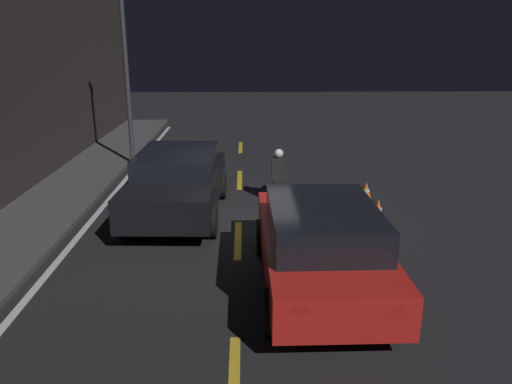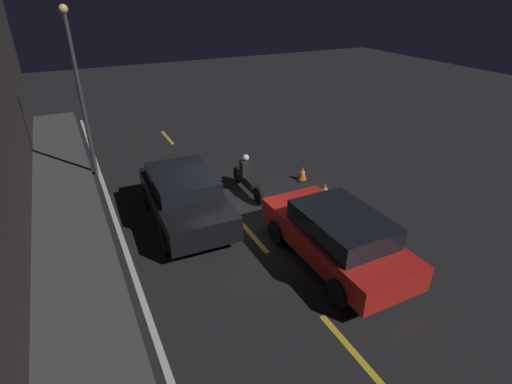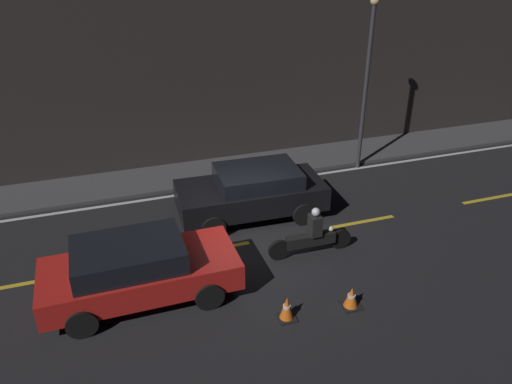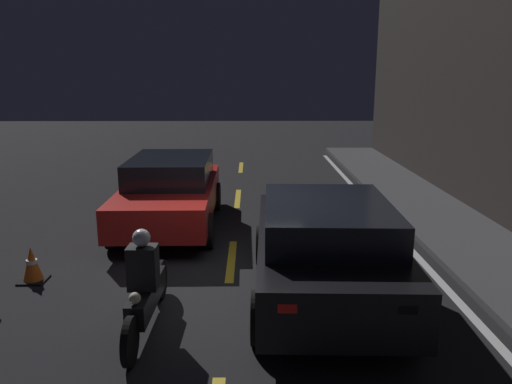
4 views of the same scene
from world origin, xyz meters
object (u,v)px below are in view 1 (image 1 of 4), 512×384
object	(u,v)px
van_black	(177,181)
traffic_cone_mid	(366,192)
taxi_red	(320,243)
motorcycle	(279,182)
street_lamp	(126,63)
traffic_cone_near	(378,211)

from	to	relation	value
van_black	traffic_cone_mid	xyz separation A→B (m)	(0.85, -4.59, -0.55)
taxi_red	traffic_cone_mid	size ratio (longest dim) A/B	8.51
taxi_red	motorcycle	distance (m)	4.46
taxi_red	street_lamp	world-z (taller)	street_lamp
motorcycle	taxi_red	bearing A→B (deg)	-174.12
traffic_cone_near	motorcycle	bearing A→B (deg)	54.59
traffic_cone_mid	street_lamp	distance (m)	8.19
street_lamp	traffic_cone_mid	bearing A→B (deg)	-119.71
van_black	motorcycle	bearing A→B (deg)	111.04
traffic_cone_near	street_lamp	size ratio (longest dim) A/B	0.10
van_black	traffic_cone_near	world-z (taller)	van_black
motorcycle	traffic_cone_mid	distance (m)	2.22
traffic_cone_mid	street_lamp	xyz separation A→B (m)	(3.78, 6.62, 2.99)
van_black	street_lamp	xyz separation A→B (m)	(4.63, 2.03, 2.43)
traffic_cone_mid	street_lamp	bearing A→B (deg)	60.29
van_black	traffic_cone_near	xyz separation A→B (m)	(-0.67, -4.50, -0.53)
traffic_cone_near	van_black	bearing A→B (deg)	81.51
van_black	traffic_cone_mid	bearing A→B (deg)	102.47
taxi_red	van_black	world-z (taller)	van_black
motorcycle	street_lamp	size ratio (longest dim) A/B	0.40
taxi_red	street_lamp	distance (m)	9.84
traffic_cone_near	traffic_cone_mid	world-z (taller)	traffic_cone_near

